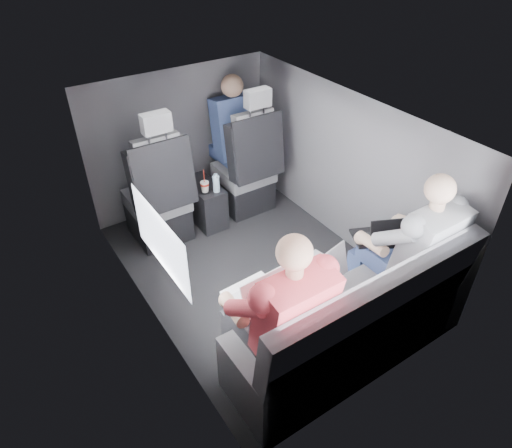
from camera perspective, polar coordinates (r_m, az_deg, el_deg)
floor at (r=3.82m, az=0.05°, el=-5.92°), size 2.60×2.60×0.00m
ceiling at (r=3.09m, az=0.06°, el=13.05°), size 2.60×2.60×0.00m
panel_left at (r=3.10m, az=-13.96°, el=-2.60°), size 0.02×2.60×1.35m
panel_right at (r=3.91m, az=11.19°, el=6.52°), size 0.02×2.60×1.35m
panel_front at (r=4.41m, az=-9.47°, el=10.29°), size 1.80×0.02×1.35m
panel_back at (r=2.68m, az=15.91°, el=-10.45°), size 1.80×0.02×1.35m
side_window at (r=2.74m, az=-11.90°, el=-2.07°), size 0.02×0.75×0.42m
seatbelt at (r=4.05m, az=0.12°, el=10.33°), size 0.35×0.11×0.59m
front_seat_left at (r=4.03m, az=-11.99°, el=2.78°), size 0.52×0.58×1.26m
front_seat_right at (r=4.36m, az=-1.12°, el=6.41°), size 0.52×0.58×1.26m
center_console at (r=4.31m, az=-6.43°, el=2.64°), size 0.24×0.48×0.41m
rear_bench at (r=3.04m, az=11.47°, el=-12.65°), size 1.60×0.57×0.92m
soda_cup at (r=4.06m, az=-6.42°, el=4.67°), size 0.08×0.08×0.23m
water_bottle at (r=4.06m, az=-5.00°, el=5.07°), size 0.06×0.06×0.17m
laptop_white at (r=2.74m, az=0.09°, el=-8.55°), size 0.33×0.31×0.24m
laptop_silver at (r=2.92m, az=7.88°, el=-5.61°), size 0.37×0.36×0.24m
laptop_black at (r=3.28m, az=15.37°, el=-1.42°), size 0.37×0.39×0.23m
passenger_rear_left at (r=2.61m, az=2.85°, el=-11.26°), size 0.52×0.64×1.26m
passenger_rear_right at (r=3.21m, az=18.58°, el=-2.94°), size 0.52×0.63×1.25m
passenger_front_right at (r=4.41m, az=-2.82°, el=11.85°), size 0.41×0.41×0.84m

